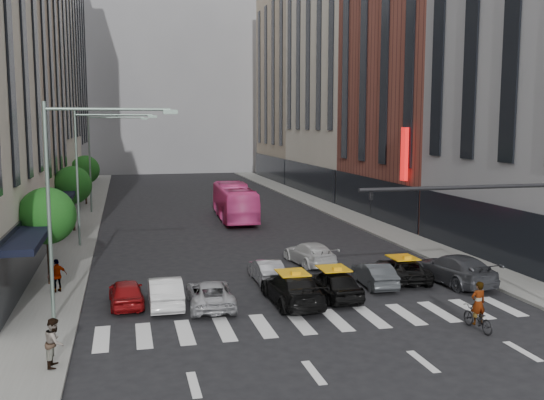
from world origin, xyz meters
TOP-DOWN VIEW (x-y plane):
  - ground at (0.00, 0.00)m, footprint 160.00×160.00m
  - sidewalk_left at (-11.50, 30.00)m, footprint 3.00×96.00m
  - sidewalk_right at (11.50, 30.00)m, footprint 3.00×96.00m
  - building_left_c at (-17.00, 46.00)m, footprint 8.00×20.00m
  - building_left_d at (-17.00, 65.00)m, footprint 8.00×18.00m
  - building_right_b at (17.00, 27.00)m, footprint 8.00×18.00m
  - building_right_c at (17.00, 46.00)m, footprint 8.00×20.00m
  - building_right_d at (17.00, 65.00)m, footprint 8.00×18.00m
  - building_far at (0.00, 85.00)m, footprint 30.00×10.00m
  - tree_near at (-11.80, 10.00)m, footprint 2.88×2.88m
  - tree_mid at (-11.80, 26.00)m, footprint 2.88×2.88m
  - tree_far at (-11.80, 42.00)m, footprint 2.88×2.88m
  - streetlamp_near at (-10.04, 4.00)m, footprint 5.38×0.25m
  - streetlamp_mid at (-10.04, 20.00)m, footprint 5.38×0.25m
  - streetlamp_far at (-10.04, 36.00)m, footprint 5.38×0.25m
  - traffic_signal at (7.69, -1.00)m, footprint 10.10×0.20m
  - liberty_sign at (12.60, 20.00)m, footprint 0.30×0.70m
  - car_red at (-8.03, 5.67)m, footprint 1.67×3.76m
  - car_white_front at (-6.31, 5.20)m, footprint 1.46×4.17m
  - car_silver at (-4.34, 4.60)m, footprint 2.15×4.40m
  - taxi_left at (-0.60, 4.13)m, footprint 2.17×5.09m
  - taxi_center at (1.55, 4.58)m, footprint 1.92×4.29m
  - car_grey_mid at (4.30, 6.12)m, footprint 1.54×3.87m
  - taxi_right at (6.22, 6.86)m, footprint 2.50×4.58m
  - car_grey_curb at (8.55, 5.67)m, footprint 2.75×5.49m
  - car_row2_left at (-0.83, 8.33)m, footprint 1.32×3.71m
  - car_row2_right at (2.55, 11.58)m, footprint 2.47×4.77m
  - bus at (1.23, 29.17)m, footprint 3.09×11.23m
  - motorcycle at (5.66, -1.07)m, footprint 0.76×1.92m
  - rider at (5.66, -1.07)m, footprint 0.67×0.46m
  - pedestrian_near at (-10.40, -1.25)m, footprint 0.69×0.86m
  - pedestrian_far at (-11.26, 8.34)m, footprint 1.03×0.78m

SIDE VIEW (x-z plane):
  - ground at x=0.00m, z-range 0.00..0.00m
  - sidewalk_left at x=-11.50m, z-range 0.00..0.15m
  - sidewalk_right at x=11.50m, z-range 0.00..0.15m
  - motorcycle at x=5.66m, z-range 0.00..0.99m
  - car_silver at x=-4.34m, z-range 0.00..1.20m
  - taxi_right at x=6.22m, z-range 0.00..1.22m
  - car_row2_left at x=-0.83m, z-range 0.00..1.22m
  - car_grey_mid at x=4.30m, z-range 0.00..1.25m
  - car_red at x=-8.03m, z-range 0.00..1.26m
  - car_row2_right at x=2.55m, z-range 0.00..1.32m
  - car_white_front at x=-6.31m, z-range 0.00..1.37m
  - taxi_center at x=1.55m, z-range 0.00..1.43m
  - taxi_left at x=-0.60m, z-range 0.00..1.46m
  - car_grey_curb at x=8.55m, z-range 0.00..1.53m
  - pedestrian_far at x=-11.26m, z-range 0.15..1.77m
  - pedestrian_near at x=-10.40m, z-range 0.15..1.82m
  - bus at x=1.23m, z-range 0.00..3.10m
  - rider at x=5.66m, z-range 0.99..2.76m
  - tree_near at x=-11.80m, z-range 1.18..6.13m
  - tree_mid at x=-11.80m, z-range 1.18..6.13m
  - tree_far at x=-11.80m, z-range 1.18..6.13m
  - traffic_signal at x=7.69m, z-range 1.47..7.47m
  - streetlamp_near at x=-10.04m, z-range 1.40..10.40m
  - streetlamp_mid at x=-10.04m, z-range 1.40..10.40m
  - streetlamp_far at x=-10.04m, z-range 1.40..10.40m
  - liberty_sign at x=12.60m, z-range 4.00..8.00m
  - building_right_b at x=17.00m, z-range 0.00..26.00m
  - building_right_d at x=17.00m, z-range 0.00..28.00m
  - building_left_d at x=-17.00m, z-range 0.00..30.00m
  - building_left_c at x=-17.00m, z-range 0.00..36.00m
  - building_far at x=0.00m, z-range 0.00..36.00m
  - building_right_c at x=17.00m, z-range 0.00..40.00m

